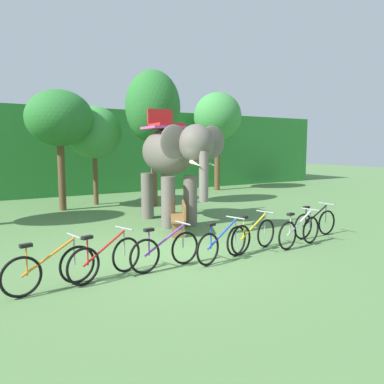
# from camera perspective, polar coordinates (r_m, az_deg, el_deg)

# --- Properties ---
(ground_plane) EXTENTS (80.00, 80.00, 0.00)m
(ground_plane) POSITION_cam_1_polar(r_m,az_deg,el_deg) (9.07, -3.48, -9.33)
(ground_plane) COLOR #567F47
(foliage_hedge) EXTENTS (36.00, 6.00, 4.50)m
(foliage_hedge) POSITION_cam_1_polar(r_m,az_deg,el_deg) (23.04, -21.53, 5.68)
(foliage_hedge) COLOR #338438
(foliage_hedge) RESTS_ON ground
(tree_far_right) EXTENTS (2.57, 2.57, 4.70)m
(tree_far_right) POSITION_cam_1_polar(r_m,az_deg,el_deg) (15.88, -19.21, 10.30)
(tree_far_right) COLOR brown
(tree_far_right) RESTS_ON ground
(tree_far_left) EXTENTS (2.32, 2.32, 4.24)m
(tree_far_left) POSITION_cam_1_polar(r_m,az_deg,el_deg) (17.03, -14.42, 8.58)
(tree_far_left) COLOR brown
(tree_far_left) RESTS_ON ground
(tree_center_right) EXTENTS (2.28, 2.28, 5.65)m
(tree_center_right) POSITION_cam_1_polar(r_m,az_deg,el_deg) (16.24, -5.87, 12.39)
(tree_center_right) COLOR brown
(tree_center_right) RESTS_ON ground
(tree_left) EXTENTS (2.71, 2.71, 5.58)m
(tree_left) POSITION_cam_1_polar(r_m,az_deg,el_deg) (22.18, 3.84, 11.10)
(tree_left) COLOR brown
(tree_left) RESTS_ON ground
(elephant) EXTENTS (2.09, 4.19, 3.78)m
(elephant) POSITION_cam_1_polar(r_m,az_deg,el_deg) (12.37, -3.05, 5.34)
(elephant) COLOR #665E56
(elephant) RESTS_ON ground
(bike_orange) EXTENTS (1.69, 0.54, 0.92)m
(bike_orange) POSITION_cam_1_polar(r_m,az_deg,el_deg) (7.27, -20.41, -10.70)
(bike_orange) COLOR black
(bike_orange) RESTS_ON ground
(bike_red) EXTENTS (1.64, 0.67, 0.92)m
(bike_red) POSITION_cam_1_polar(r_m,az_deg,el_deg) (7.58, -12.78, -9.71)
(bike_red) COLOR black
(bike_red) RESTS_ON ground
(bike_purple) EXTENTS (1.70, 0.52, 0.92)m
(bike_purple) POSITION_cam_1_polar(r_m,az_deg,el_deg) (7.98, -3.99, -8.71)
(bike_purple) COLOR black
(bike_purple) RESTS_ON ground
(bike_blue) EXTENTS (1.67, 0.61, 0.92)m
(bike_blue) POSITION_cam_1_polar(r_m,az_deg,el_deg) (8.53, 4.59, -7.69)
(bike_blue) COLOR black
(bike_blue) RESTS_ON ground
(bike_yellow) EXTENTS (1.68, 0.56, 0.92)m
(bike_yellow) POSITION_cam_1_polar(r_m,az_deg,el_deg) (9.40, 9.21, -6.39)
(bike_yellow) COLOR black
(bike_yellow) RESTS_ON ground
(bike_white) EXTENTS (1.70, 0.52, 0.92)m
(bike_white) POSITION_cam_1_polar(r_m,az_deg,el_deg) (10.05, 15.77, -5.71)
(bike_white) COLOR black
(bike_white) RESTS_ON ground
(bike_black) EXTENTS (1.71, 0.52, 0.92)m
(bike_black) POSITION_cam_1_polar(r_m,az_deg,el_deg) (11.22, 17.92, -4.49)
(bike_black) COLOR black
(bike_black) RESTS_ON ground
(wooden_bench) EXTENTS (1.06, 1.52, 0.89)m
(wooden_bench) POSITION_cam_1_polar(r_m,az_deg,el_deg) (11.18, -1.83, -3.70)
(wooden_bench) COLOR brown
(wooden_bench) RESTS_ON ground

